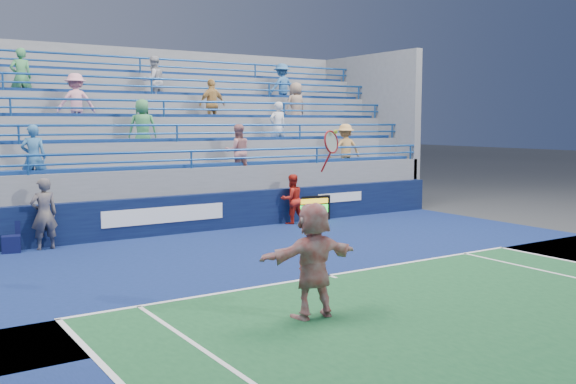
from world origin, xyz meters
TOP-DOWN VIEW (x-y plane):
  - ground at (0.00, 0.00)m, footprint 120.00×120.00m
  - sponsor_wall at (0.00, 6.50)m, footprint 18.00×0.32m
  - bleacher_stand at (-0.00, 10.27)m, footprint 18.00×5.60m
  - serve_speed_board at (4.10, 6.34)m, footprint 1.19×0.31m
  - judge_chair at (-5.06, 6.22)m, footprint 0.51×0.51m
  - tennis_player at (-1.91, -2.12)m, footprint 1.80×0.67m
  - line_judge at (-4.28, 6.13)m, footprint 0.70×0.49m
  - ball_girl at (3.17, 6.20)m, footprint 0.78×0.62m

SIDE VIEW (x-z plane):
  - ground at x=0.00m, z-range 0.00..0.00m
  - judge_chair at x=-5.06m, z-range -0.14..0.63m
  - serve_speed_board at x=4.10m, z-range 0.00..0.82m
  - sponsor_wall at x=0.00m, z-range 0.00..1.10m
  - ball_girl at x=3.17m, z-range 0.00..1.57m
  - line_judge at x=-4.28m, z-range 0.00..1.82m
  - tennis_player at x=-1.91m, z-range -0.57..2.49m
  - bleacher_stand at x=0.00m, z-range -1.52..4.61m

